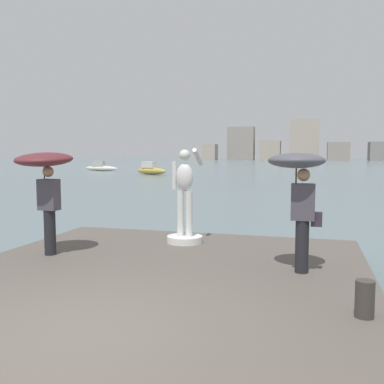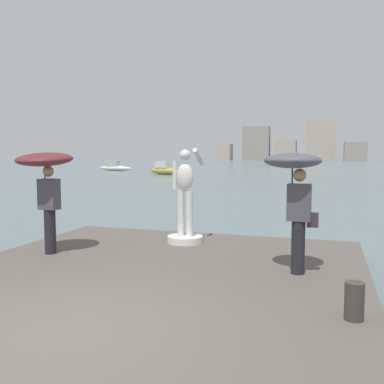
{
  "view_description": "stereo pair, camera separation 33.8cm",
  "coord_description": "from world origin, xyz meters",
  "px_view_note": "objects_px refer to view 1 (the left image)",
  "views": [
    {
      "loc": [
        2.45,
        -4.11,
        2.37
      ],
      "look_at": [
        0.0,
        4.66,
        1.55
      ],
      "focal_mm": 40.02,
      "sensor_mm": 36.0,
      "label": 1
    },
    {
      "loc": [
        2.77,
        -4.01,
        2.37
      ],
      "look_at": [
        0.0,
        4.66,
        1.55
      ],
      "focal_mm": 40.02,
      "sensor_mm": 36.0,
      "label": 2
    }
  ],
  "objects_px": {
    "statue_white_figure": "(185,208)",
    "onlooker_left": "(45,172)",
    "mooring_bollard": "(365,299)",
    "boat_far": "(101,167)",
    "boat_near": "(151,170)",
    "onlooker_right": "(299,180)"
  },
  "relations": [
    {
      "from": "mooring_bollard",
      "to": "onlooker_right",
      "type": "bearing_deg",
      "value": 114.9
    },
    {
      "from": "onlooker_left",
      "to": "mooring_bollard",
      "type": "xyz_separation_m",
      "value": [
        5.62,
        -1.82,
        -1.39
      ]
    },
    {
      "from": "onlooker_left",
      "to": "onlooker_right",
      "type": "xyz_separation_m",
      "value": [
        4.77,
        0.02,
        -0.08
      ]
    },
    {
      "from": "onlooker_left",
      "to": "mooring_bollard",
      "type": "bearing_deg",
      "value": -17.91
    },
    {
      "from": "mooring_bollard",
      "to": "boat_far",
      "type": "bearing_deg",
      "value": 120.87
    },
    {
      "from": "boat_near",
      "to": "statue_white_figure",
      "type": "bearing_deg",
      "value": -67.82
    },
    {
      "from": "statue_white_figure",
      "to": "boat_near",
      "type": "height_order",
      "value": "statue_white_figure"
    },
    {
      "from": "onlooker_right",
      "to": "boat_far",
      "type": "height_order",
      "value": "onlooker_right"
    },
    {
      "from": "onlooker_left",
      "to": "mooring_bollard",
      "type": "distance_m",
      "value": 6.07
    },
    {
      "from": "statue_white_figure",
      "to": "onlooker_right",
      "type": "relative_size",
      "value": 1.05
    },
    {
      "from": "onlooker_right",
      "to": "boat_near",
      "type": "distance_m",
      "value": 41.85
    },
    {
      "from": "statue_white_figure",
      "to": "onlooker_left",
      "type": "xyz_separation_m",
      "value": [
        -2.29,
        -1.77,
        0.86
      ]
    },
    {
      "from": "statue_white_figure",
      "to": "onlooker_left",
      "type": "bearing_deg",
      "value": -142.26
    },
    {
      "from": "onlooker_right",
      "to": "boat_far",
      "type": "relative_size",
      "value": 0.35
    },
    {
      "from": "onlooker_right",
      "to": "statue_white_figure",
      "type": "bearing_deg",
      "value": 144.7
    },
    {
      "from": "onlooker_left",
      "to": "mooring_bollard",
      "type": "height_order",
      "value": "onlooker_left"
    },
    {
      "from": "statue_white_figure",
      "to": "boat_near",
      "type": "xyz_separation_m",
      "value": [
        -14.81,
        36.33,
        -0.63
      ]
    },
    {
      "from": "statue_white_figure",
      "to": "mooring_bollard",
      "type": "relative_size",
      "value": 4.6
    },
    {
      "from": "statue_white_figure",
      "to": "mooring_bollard",
      "type": "distance_m",
      "value": 4.93
    },
    {
      "from": "onlooker_right",
      "to": "boat_far",
      "type": "xyz_separation_m",
      "value": [
        -27.58,
        45.74,
        -1.47
      ]
    },
    {
      "from": "mooring_bollard",
      "to": "boat_near",
      "type": "xyz_separation_m",
      "value": [
        -18.14,
        39.93,
        -0.09
      ]
    },
    {
      "from": "onlooker_left",
      "to": "boat_near",
      "type": "bearing_deg",
      "value": 108.19
    }
  ]
}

